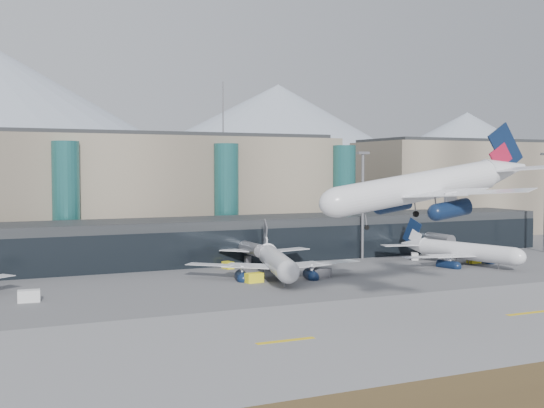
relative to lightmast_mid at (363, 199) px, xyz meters
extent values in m
plane|color=#515154|center=(-30.00, -48.00, -14.42)|extent=(900.00, 900.00, 0.00)
cube|color=slate|center=(-30.00, -63.00, -14.40)|extent=(400.00, 40.00, 0.04)
cube|color=gold|center=(-50.00, -63.00, -14.37)|extent=(8.00, 1.00, 0.02)
cube|color=gold|center=(-10.00, -63.00, -14.37)|extent=(8.00, 1.00, 0.02)
cube|color=black|center=(-30.00, 10.00, -9.42)|extent=(170.00, 18.00, 10.00)
cube|color=black|center=(-30.00, 1.10, -10.42)|extent=(170.00, 0.40, 8.00)
cylinder|color=slate|center=(-30.00, -1.00, -10.22)|extent=(2.80, 14.00, 2.80)
cube|color=slate|center=(-30.00, -1.00, -13.22)|extent=(1.20, 1.20, 2.40)
cylinder|color=slate|center=(20.00, -1.00, -10.22)|extent=(2.80, 14.00, 2.80)
cube|color=slate|center=(20.00, -1.00, -13.22)|extent=(1.20, 1.20, 2.40)
cube|color=gray|center=(-55.00, 42.00, 0.58)|extent=(130.00, 30.00, 30.00)
cube|color=black|center=(-55.00, 42.00, 16.08)|extent=(123.50, 28.00, 1.00)
cube|color=gray|center=(65.00, 42.00, 0.58)|extent=(70.00, 30.00, 30.00)
cube|color=black|center=(65.00, 42.00, 16.08)|extent=(66.50, 28.00, 1.00)
cylinder|color=#236362|center=(-65.00, 26.00, -0.42)|extent=(6.40, 6.40, 28.00)
cylinder|color=#236362|center=(-25.00, 26.00, -0.42)|extent=(6.40, 6.40, 28.00)
cylinder|color=#236362|center=(10.00, 26.00, -0.42)|extent=(6.40, 6.40, 28.00)
cylinder|color=slate|center=(-20.00, 42.00, 23.58)|extent=(0.40, 0.40, 16.00)
cone|color=gray|center=(130.00, 332.00, 28.08)|extent=(340.00, 340.00, 85.00)
cone|color=gray|center=(310.00, 332.00, 20.58)|extent=(300.00, 300.00, 70.00)
cylinder|color=slate|center=(0.00, 0.00, -1.92)|extent=(0.70, 0.70, 25.00)
cube|color=slate|center=(0.00, 0.00, 10.88)|extent=(3.00, 1.20, 0.60)
cylinder|color=silver|center=(-25.28, -58.87, 6.10)|extent=(25.53, 4.61, 4.22)
ellipsoid|color=silver|center=(-38.01, -58.67, 6.10)|extent=(5.97, 4.31, 4.22)
cone|color=silver|center=(-8.91, -59.13, 6.31)|extent=(7.34, 4.33, 4.22)
cube|color=silver|center=(-23.60, -67.99, 5.41)|extent=(13.07, 19.13, 0.21)
cylinder|color=#0C1A36|center=(-25.02, -65.79, 3.26)|extent=(5.13, 2.40, 2.32)
cube|color=silver|center=(-8.99, -64.22, 6.53)|extent=(7.55, 10.08, 0.17)
cube|color=silver|center=(-23.32, -49.81, 5.41)|extent=(13.50, 19.06, 0.21)
cylinder|color=#0C1A36|center=(-24.81, -51.97, 3.26)|extent=(5.13, 2.40, 2.32)
cube|color=silver|center=(-8.83, -54.03, 6.53)|extent=(7.75, 10.04, 0.17)
cube|color=#0C1A36|center=(-8.55, -59.13, 9.69)|extent=(6.30, 0.35, 7.43)
cube|color=maroon|center=(-9.64, -59.12, 8.42)|extent=(4.22, 0.36, 4.06)
cylinder|color=slate|center=(-34.19, -58.73, 3.36)|extent=(0.17, 0.17, 3.38)
cylinder|color=black|center=(-34.19, -58.73, 1.88)|extent=(0.75, 0.28, 0.75)
cylinder|color=black|center=(-24.22, -61.42, 1.88)|extent=(0.97, 0.39, 0.96)
cylinder|color=black|center=(-24.15, -56.36, 1.88)|extent=(0.97, 0.39, 0.96)
cylinder|color=silver|center=(-30.63, -17.00, -9.76)|extent=(10.81, 25.43, 4.18)
ellipsoid|color=silver|center=(-34.02, -29.15, -9.76)|extent=(5.60, 6.76, 4.18)
cone|color=silver|center=(-26.27, -1.37, -9.55)|extent=(5.97, 8.07, 4.18)
cube|color=silver|center=(-21.47, -17.69, -10.45)|extent=(18.79, 8.99, 0.21)
cylinder|color=#0C1A36|center=(-23.94, -18.49, -12.58)|extent=(3.57, 5.48, 2.30)
cube|color=silver|center=(-21.41, -2.73, -9.34)|extent=(9.93, 5.54, 0.17)
cube|color=silver|center=(-38.83, -12.84, -10.45)|extent=(17.68, 16.38, 0.21)
cylinder|color=#0C1A36|center=(-37.13, -14.81, -12.58)|extent=(3.57, 5.48, 2.30)
cube|color=silver|center=(-31.14, -0.02, -9.34)|extent=(9.28, 9.07, 0.17)
cube|color=slate|center=(-26.18, -1.03, -6.20)|extent=(1.92, 6.08, 7.36)
cube|color=silver|center=(-26.47, -2.07, -7.46)|extent=(1.40, 4.10, 4.02)
cylinder|color=slate|center=(-33.01, -25.51, -12.48)|extent=(0.17, 0.17, 3.35)
cylinder|color=black|center=(-33.01, -25.51, -13.94)|extent=(0.45, 0.79, 0.74)
cylinder|color=black|center=(-27.93, -16.63, -13.94)|extent=(0.61, 1.02, 0.95)
cylinder|color=black|center=(-32.76, -15.28, -13.94)|extent=(0.61, 1.02, 0.95)
cylinder|color=silver|center=(14.82, -17.00, -10.10)|extent=(9.81, 23.60, 3.88)
ellipsoid|color=silver|center=(17.85, -28.30, -10.10)|extent=(5.15, 6.25, 3.88)
cone|color=silver|center=(10.92, -2.48, -9.91)|extent=(5.48, 7.46, 3.88)
cube|color=silver|center=(22.45, -13.22, -10.74)|extent=(16.45, 15.09, 0.19)
cylinder|color=#0C1A36|center=(20.86, -15.03, -12.72)|extent=(3.27, 5.07, 2.13)
cube|color=silver|center=(15.44, -1.26, -9.71)|extent=(8.63, 8.37, 0.16)
cube|color=silver|center=(6.31, -17.55, -10.74)|extent=(17.44, 8.49, 0.19)
cylinder|color=#0C1A36|center=(8.60, -18.32, -12.72)|extent=(3.27, 5.07, 2.13)
cube|color=silver|center=(6.40, -3.69, -9.71)|extent=(9.22, 5.21, 0.16)
cube|color=#0C1A36|center=(10.83, -2.15, -6.81)|extent=(1.73, 5.65, 6.82)
cube|color=silver|center=(11.09, -3.12, -7.97)|extent=(1.27, 3.81, 3.73)
cylinder|color=slate|center=(16.94, -24.91, -12.62)|extent=(0.16, 0.16, 3.10)
cylinder|color=black|center=(16.94, -24.91, -13.98)|extent=(0.42, 0.73, 0.69)
cylinder|color=black|center=(16.80, -15.43, -13.98)|extent=(0.56, 0.94, 0.88)
cylinder|color=black|center=(12.31, -16.63, -13.98)|extent=(0.56, 0.94, 0.88)
cube|color=silver|center=(-77.32, -23.44, -13.45)|extent=(3.60, 2.21, 1.95)
cube|color=yellow|center=(-35.06, -2.09, -13.66)|extent=(2.09, 2.89, 1.51)
cube|color=#515156|center=(-21.93, -20.70, -13.51)|extent=(3.58, 3.46, 1.81)
cube|color=silver|center=(10.38, -6.63, -13.60)|extent=(2.83, 3.25, 1.64)
cube|color=yellow|center=(19.42, -17.06, -13.48)|extent=(3.40, 2.05, 1.87)
cube|color=yellow|center=(-36.81, -21.04, -13.51)|extent=(3.48, 2.10, 1.83)
camera|label=1|loc=(-85.95, -139.20, 7.20)|focal=45.00mm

